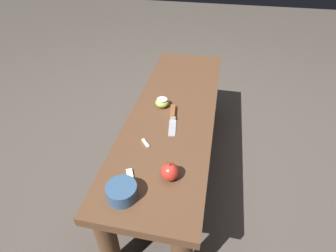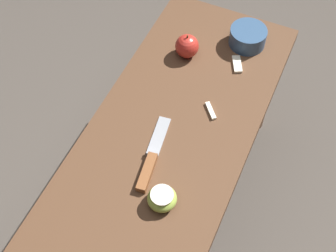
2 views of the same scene
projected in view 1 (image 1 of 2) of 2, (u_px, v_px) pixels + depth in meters
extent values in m
plane|color=#4C443D|center=(173.00, 168.00, 1.61)|extent=(8.00, 8.00, 0.00)
cube|color=brown|center=(174.00, 112.00, 1.35)|extent=(1.36, 0.41, 0.04)
cylinder|color=brown|center=(208.00, 91.00, 1.94)|extent=(0.08, 0.08, 0.41)
cylinder|color=brown|center=(108.00, 243.00, 1.04)|extent=(0.08, 0.08, 0.41)
cylinder|color=brown|center=(170.00, 87.00, 1.98)|extent=(0.08, 0.08, 0.41)
cube|color=#9EA0A5|center=(172.00, 128.00, 1.21)|extent=(0.12, 0.05, 0.00)
cube|color=#9EA0A5|center=(173.00, 119.00, 1.25)|extent=(0.02, 0.03, 0.02)
cube|color=brown|center=(173.00, 112.00, 1.29)|extent=(0.11, 0.04, 0.02)
sphere|color=red|center=(170.00, 172.00, 0.96)|extent=(0.07, 0.07, 0.07)
cylinder|color=#4C3319|center=(170.00, 165.00, 0.94)|extent=(0.00, 0.00, 0.01)
ellipsoid|color=#9EB747|center=(162.00, 103.00, 1.34)|extent=(0.07, 0.07, 0.04)
cylinder|color=silver|center=(162.00, 99.00, 1.32)|extent=(0.05, 0.05, 0.00)
cube|color=silver|center=(130.00, 175.00, 0.98)|extent=(0.07, 0.05, 0.01)
cube|color=silver|center=(146.00, 143.00, 1.12)|extent=(0.05, 0.05, 0.01)
cylinder|color=#335175|center=(122.00, 192.00, 0.90)|extent=(0.11, 0.11, 0.05)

